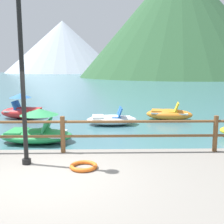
% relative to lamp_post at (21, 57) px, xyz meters
% --- Properties ---
extents(ground_plane, '(200.00, 200.00, 0.00)m').
position_rel_lamp_post_xyz_m(ground_plane, '(0.70, 39.31, -2.81)').
color(ground_plane, '#3D6B75').
extents(dock_railing, '(23.92, 0.12, 0.95)m').
position_rel_lamp_post_xyz_m(dock_railing, '(0.70, 0.86, -1.83)').
color(dock_railing, brown).
rests_on(dock_railing, promenade_dock).
extents(lamp_post, '(0.28, 0.28, 3.98)m').
position_rel_lamp_post_xyz_m(lamp_post, '(0.00, 0.00, 0.00)').
color(lamp_post, black).
rests_on(lamp_post, promenade_dock).
extents(life_ring, '(0.61, 0.61, 0.09)m').
position_rel_lamp_post_xyz_m(life_ring, '(1.33, -0.30, -2.36)').
color(life_ring, orange).
rests_on(life_ring, promenade_dock).
extents(pedal_boat_1, '(2.31, 1.27, 1.28)m').
position_rel_lamp_post_xyz_m(pedal_boat_1, '(-2.42, 7.99, -2.38)').
color(pedal_boat_1, red).
rests_on(pedal_boat_1, ground).
extents(pedal_boat_3, '(2.57, 1.50, 1.19)m').
position_rel_lamp_post_xyz_m(pedal_boat_3, '(-0.59, 3.33, -2.42)').
color(pedal_boat_3, green).
rests_on(pedal_boat_3, ground).
extents(pedal_boat_4, '(2.33, 1.32, 0.80)m').
position_rel_lamp_post_xyz_m(pedal_boat_4, '(2.07, 6.27, -2.57)').
color(pedal_boat_4, white).
rests_on(pedal_boat_4, ground).
extents(pedal_boat_7, '(2.44, 1.58, 0.87)m').
position_rel_lamp_post_xyz_m(pedal_boat_7, '(4.95, 7.38, -2.52)').
color(pedal_boat_7, orange).
rests_on(pedal_boat_7, ground).
extents(cliff_headland, '(52.89, 52.89, 30.66)m').
position_rel_lamp_post_xyz_m(cliff_headland, '(19.58, 71.03, 11.58)').
color(cliff_headland, '#2D5633').
rests_on(cliff_headland, ground).
extents(distant_peak, '(53.36, 53.36, 24.00)m').
position_rel_lamp_post_xyz_m(distant_peak, '(-18.31, 127.71, 9.20)').
color(distant_peak, '#A8B2C1').
rests_on(distant_peak, ground).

